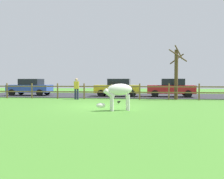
{
  "coord_description": "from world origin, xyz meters",
  "views": [
    {
      "loc": [
        2.49,
        -13.29,
        1.47
      ],
      "look_at": [
        0.59,
        0.51,
        0.93
      ],
      "focal_mm": 38.15,
      "sensor_mm": 36.0,
      "label": 1
    }
  ],
  "objects_px": {
    "parked_car_yellow": "(118,87)",
    "parked_car_blue": "(30,87)",
    "zebra": "(118,92)",
    "crow_on_grass": "(119,102)",
    "parked_car_red": "(171,88)",
    "bare_tree": "(176,73)",
    "visitor_near_fence": "(76,88)"
  },
  "relations": [
    {
      "from": "parked_car_blue",
      "to": "parked_car_red",
      "type": "distance_m",
      "value": 13.04
    },
    {
      "from": "crow_on_grass",
      "to": "zebra",
      "type": "bearing_deg",
      "value": -84.29
    },
    {
      "from": "crow_on_grass",
      "to": "parked_car_red",
      "type": "xyz_separation_m",
      "value": [
        3.87,
        6.35,
        0.72
      ]
    },
    {
      "from": "parked_car_red",
      "to": "parked_car_yellow",
      "type": "bearing_deg",
      "value": 179.78
    },
    {
      "from": "parked_car_yellow",
      "to": "bare_tree",
      "type": "bearing_deg",
      "value": -27.44
    },
    {
      "from": "parked_car_blue",
      "to": "bare_tree",
      "type": "bearing_deg",
      "value": -11.46
    },
    {
      "from": "visitor_near_fence",
      "to": "crow_on_grass",
      "type": "bearing_deg",
      "value": -39.76
    },
    {
      "from": "zebra",
      "to": "visitor_near_fence",
      "type": "bearing_deg",
      "value": 121.86
    },
    {
      "from": "bare_tree",
      "to": "parked_car_yellow",
      "type": "distance_m",
      "value": 5.49
    },
    {
      "from": "zebra",
      "to": "visitor_near_fence",
      "type": "relative_size",
      "value": 1.12
    },
    {
      "from": "zebra",
      "to": "parked_car_yellow",
      "type": "distance_m",
      "value": 9.76
    },
    {
      "from": "zebra",
      "to": "parked_car_blue",
      "type": "bearing_deg",
      "value": 133.83
    },
    {
      "from": "parked_car_red",
      "to": "parked_car_yellow",
      "type": "height_order",
      "value": "same"
    },
    {
      "from": "zebra",
      "to": "parked_car_yellow",
      "type": "relative_size",
      "value": 0.46
    },
    {
      "from": "zebra",
      "to": "parked_car_red",
      "type": "height_order",
      "value": "parked_car_red"
    },
    {
      "from": "parked_car_red",
      "to": "crow_on_grass",
      "type": "bearing_deg",
      "value": -121.36
    },
    {
      "from": "crow_on_grass",
      "to": "parked_car_yellow",
      "type": "distance_m",
      "value": 6.45
    },
    {
      "from": "crow_on_grass",
      "to": "parked_car_blue",
      "type": "bearing_deg",
      "value": 144.39
    },
    {
      "from": "parked_car_red",
      "to": "parked_car_yellow",
      "type": "distance_m",
      "value": 4.64
    },
    {
      "from": "crow_on_grass",
      "to": "parked_car_red",
      "type": "distance_m",
      "value": 7.47
    },
    {
      "from": "zebra",
      "to": "crow_on_grass",
      "type": "distance_m",
      "value": 3.45
    },
    {
      "from": "zebra",
      "to": "parked_car_yellow",
      "type": "xyz_separation_m",
      "value": [
        -1.1,
        9.7,
        -0.08
      ]
    },
    {
      "from": "parked_car_yellow",
      "to": "visitor_near_fence",
      "type": "height_order",
      "value": "visitor_near_fence"
    },
    {
      "from": "parked_car_yellow",
      "to": "parked_car_blue",
      "type": "bearing_deg",
      "value": 178.64
    },
    {
      "from": "bare_tree",
      "to": "parked_car_blue",
      "type": "height_order",
      "value": "bare_tree"
    },
    {
      "from": "zebra",
      "to": "parked_car_red",
      "type": "relative_size",
      "value": 0.45
    },
    {
      "from": "parked_car_blue",
      "to": "parked_car_red",
      "type": "relative_size",
      "value": 0.99
    },
    {
      "from": "zebra",
      "to": "visitor_near_fence",
      "type": "height_order",
      "value": "visitor_near_fence"
    },
    {
      "from": "parked_car_red",
      "to": "parked_car_yellow",
      "type": "xyz_separation_m",
      "value": [
        -4.64,
        0.02,
        0.0
      ]
    },
    {
      "from": "visitor_near_fence",
      "to": "parked_car_blue",
      "type": "bearing_deg",
      "value": 147.33
    },
    {
      "from": "crow_on_grass",
      "to": "bare_tree",
      "type": "bearing_deg",
      "value": 44.4
    },
    {
      "from": "bare_tree",
      "to": "zebra",
      "type": "distance_m",
      "value": 8.18
    }
  ]
}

